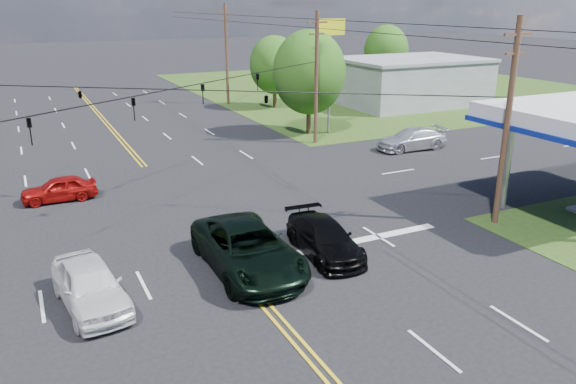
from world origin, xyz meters
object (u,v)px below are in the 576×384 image
pole_ne (316,77)px  pickup_white (90,285)px  pole_right_far (227,53)px  tree_right_b (274,65)px  tree_far_r (386,51)px  pole_se (507,121)px  pickup_dkgreen (248,249)px  retail_ne (410,83)px  suv_black (324,238)px  tree_right_a (309,72)px

pole_ne → pickup_white: pole_ne is taller
pole_right_far → tree_right_b: bearing=-48.8°
pole_ne → pole_right_far: 19.00m
tree_right_b → tree_far_r: tree_far_r is taller
pole_se → pickup_white: bearing=179.1°
pole_ne → pickup_white: (-18.42, -17.73, -4.10)m
pickup_dkgreen → pole_se: bearing=-1.7°
pole_se → tree_right_b: pole_se is taller
tree_far_r → pickup_dkgreen: size_ratio=1.17×
pole_right_far → tree_right_b: 5.40m
retail_ne → pole_ne: size_ratio=1.47×
suv_black → pickup_white: 9.34m
pickup_dkgreen → tree_far_r: bearing=49.5°
pole_ne → pickup_dkgreen: bearing=-125.5°
retail_ne → suv_black: retail_ne is taller
retail_ne → pole_ne: bearing=-147.1°
pole_right_far → tree_right_b: pole_right_far is taller
pickup_dkgreen → suv_black: pickup_dkgreen is taller
tree_far_r → pickup_white: 55.38m
pole_se → pole_ne: 18.00m
tree_far_r → pole_right_far: bearing=-174.6°
tree_right_a → tree_far_r: 26.91m
pole_ne → tree_far_r: pole_ne is taller
pole_se → suv_black: pole_se is taller
pole_ne → suv_black: 20.16m
retail_ne → tree_right_b: 14.22m
pole_se → pole_ne: bearing=90.0°
suv_black → pickup_white: pickup_white is taller
suv_black → pole_ne: bearing=67.2°
tree_right_b → retail_ne: bearing=-16.5°
tree_far_r → retail_ne: bearing=-111.8°
pole_ne → tree_right_a: pole_ne is taller
tree_right_b → suv_black: tree_right_b is taller
tree_right_a → tree_far_r: tree_right_a is taller
pole_se → pole_ne: (0.00, 18.00, 0.00)m
pole_right_far → pickup_dkgreen: bearing=-108.9°
tree_right_b → pole_ne: bearing=-103.1°
pole_ne → tree_right_b: bearing=76.9°
tree_right_b → pickup_white: size_ratio=1.49×
pole_right_far → pickup_white: bearing=-116.6°
pickup_white → pole_ne: bearing=36.7°
pole_right_far → tree_right_a: 16.03m
pole_se → pickup_white: pole_se is taller
pickup_dkgreen → pickup_white: (-5.92, -0.23, -0.10)m
retail_ne → pole_se: (-17.00, -29.00, 2.72)m
suv_black → tree_far_r: bearing=56.6°
tree_right_a → pole_ne: bearing=-108.4°
pickup_dkgreen → tree_right_b: bearing=64.3°
tree_far_r → pickup_dkgreen: (-33.50, -38.50, -3.63)m
pole_ne → pickup_dkgreen: 21.88m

